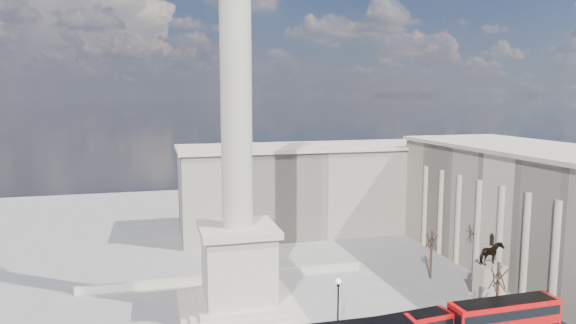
# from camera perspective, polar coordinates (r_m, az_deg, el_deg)

# --- Properties ---
(nelsons_column) EXTENTS (14.00, 14.00, 49.85)m
(nelsons_column) POSITION_cam_1_polar(r_m,az_deg,el_deg) (60.61, -5.63, -5.13)
(nelsons_column) COLOR beige
(nelsons_column) RESTS_ON ground
(balustrade_wall) EXTENTS (40.00, 0.60, 1.10)m
(balustrade_wall) POSITION_cam_1_polar(r_m,az_deg,el_deg) (74.55, -6.87, -12.64)
(balustrade_wall) COLOR #BDB19D
(balustrade_wall) RESTS_ON ground
(building_east) EXTENTS (19.00, 46.00, 18.60)m
(building_east) POSITION_cam_1_polar(r_m,az_deg,el_deg) (85.08, 25.39, -4.65)
(building_east) COLOR #C0B59D
(building_east) RESTS_ON ground
(building_northeast) EXTENTS (51.00, 17.00, 16.60)m
(building_northeast) POSITION_cam_1_polar(r_m,az_deg,el_deg) (99.49, 2.65, -2.87)
(building_northeast) COLOR #C0B59D
(building_northeast) RESTS_ON ground
(red_bus_d) EXTENTS (12.09, 3.08, 4.88)m
(red_bus_d) POSITION_cam_1_polar(r_m,az_deg,el_deg) (60.61, 22.93, -15.99)
(red_bus_d) COLOR #BB090A
(red_bus_d) RESTS_ON ground
(victorian_lamp) EXTENTS (0.61, 0.61, 7.09)m
(victorian_lamp) POSITION_cam_1_polar(r_m,az_deg,el_deg) (56.12, 5.58, -15.55)
(victorian_lamp) COLOR black
(victorian_lamp) RESTS_ON ground
(equestrian_statue) EXTENTS (4.23, 3.17, 8.75)m
(equestrian_statue) POSITION_cam_1_polar(r_m,az_deg,el_deg) (71.91, 21.51, -11.76)
(equestrian_statue) COLOR #BDB19D
(equestrian_statue) RESTS_ON ground
(bare_tree_near) EXTENTS (2.01, 2.01, 8.79)m
(bare_tree_near) POSITION_cam_1_polar(r_m,az_deg,el_deg) (60.57, 22.33, -11.55)
(bare_tree_near) COLOR #332319
(bare_tree_near) RESTS_ON ground
(bare_tree_mid) EXTENTS (1.94, 1.94, 7.36)m
(bare_tree_mid) POSITION_cam_1_polar(r_m,az_deg,el_deg) (76.34, 15.68, -8.26)
(bare_tree_mid) COLOR #332319
(bare_tree_mid) RESTS_ON ground
(bare_tree_far) EXTENTS (1.92, 1.92, 7.83)m
(bare_tree_far) POSITION_cam_1_polar(r_m,az_deg,el_deg) (81.36, 19.93, -7.19)
(bare_tree_far) COLOR #332319
(bare_tree_far) RESTS_ON ground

